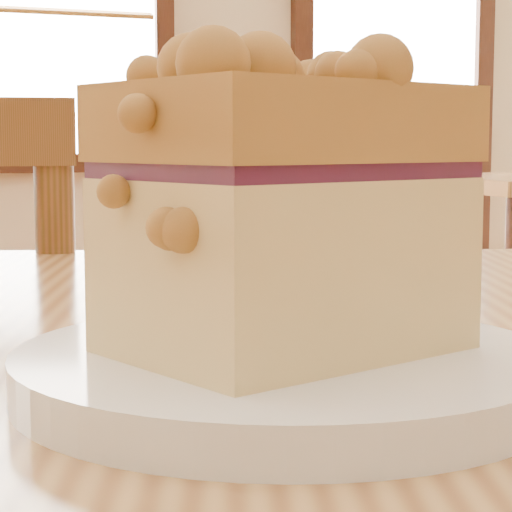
{
  "coord_description": "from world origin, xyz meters",
  "views": [
    {
      "loc": [
        -0.1,
        -0.33,
        0.84
      ],
      "look_at": [
        0.04,
        0.04,
        0.8
      ],
      "focal_mm": 70.0,
      "sensor_mm": 36.0,
      "label": 1
    }
  ],
  "objects": [
    {
      "name": "plate",
      "position": [
        0.04,
        0.01,
        0.76
      ],
      "size": [
        0.21,
        0.21,
        0.02
      ],
      "color": "white",
      "rests_on": "cafe_table_main"
    },
    {
      "name": "cake_slice",
      "position": [
        0.04,
        0.01,
        0.82
      ],
      "size": [
        0.15,
        0.13,
        0.12
      ],
      "rotation": [
        0.0,
        0.0,
        0.32
      ],
      "color": "#D8BD7A",
      "rests_on": "plate"
    },
    {
      "name": "entry_door",
      "position": [
        2.3,
        3.98,
        1.2
      ],
      "size": [
        1.08,
        0.06,
        2.29
      ],
      "color": "white",
      "rests_on": "ground"
    }
  ]
}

